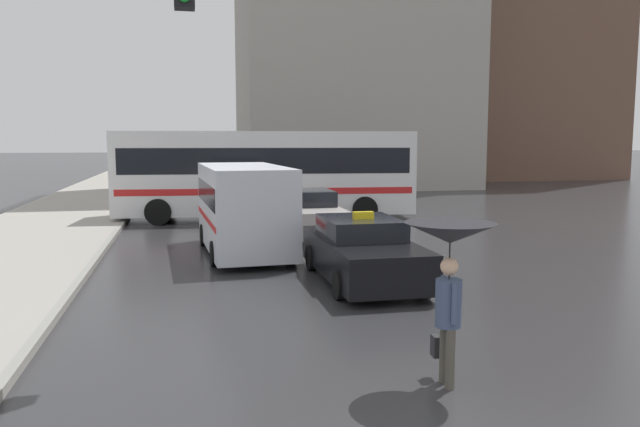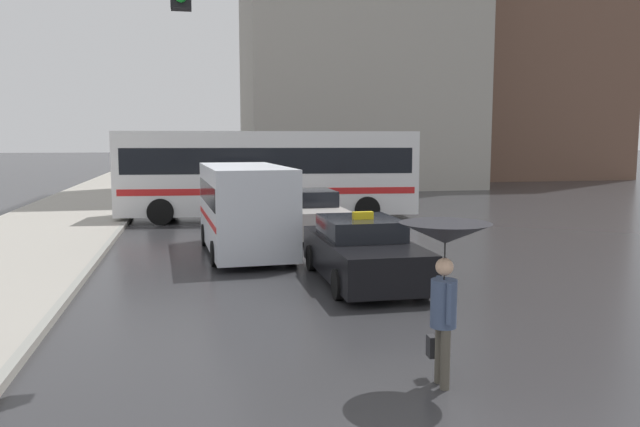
% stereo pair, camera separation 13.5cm
% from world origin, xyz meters
% --- Properties ---
extents(taxi, '(1.91, 4.49, 1.54)m').
position_xyz_m(taxi, '(1.06, 8.19, 0.65)').
color(taxi, black).
rests_on(taxi, ground_plane).
extents(sedan_red, '(1.91, 4.43, 1.46)m').
position_xyz_m(sedan_red, '(1.15, 14.86, 0.68)').
color(sedan_red, '#B7B2AD').
rests_on(sedan_red, ground_plane).
extents(ambulance_van, '(2.30, 5.29, 2.38)m').
position_xyz_m(ambulance_van, '(-1.16, 12.08, 1.32)').
color(ambulance_van, silver).
rests_on(ambulance_van, ground_plane).
extents(city_bus, '(11.44, 3.50, 3.39)m').
position_xyz_m(city_bus, '(0.34, 19.23, 1.88)').
color(city_bus, silver).
rests_on(city_bus, ground_plane).
extents(pedestrian_with_umbrella, '(1.13, 1.13, 2.07)m').
position_xyz_m(pedestrian_with_umbrella, '(0.49, 2.36, 1.70)').
color(pedestrian_with_umbrella, '#4C473D').
rests_on(pedestrian_with_umbrella, ground_plane).
extents(traffic_light, '(3.15, 0.38, 5.97)m').
position_xyz_m(traffic_light, '(-4.37, 4.33, 4.11)').
color(traffic_light, black).
rests_on(traffic_light, ground_plane).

